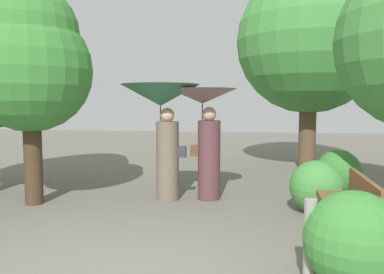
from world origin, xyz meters
TOP-DOWN VIEW (x-y plane):
  - person_left at (-0.45, 3.34)m, footprint 1.39×1.39m
  - person_right at (0.28, 3.51)m, footprint 1.21×1.21m
  - park_bench at (2.30, 1.51)m, footprint 0.53×1.51m
  - tree_near_right at (2.54, 7.28)m, footprint 3.75×3.75m
  - tree_mid_left at (-2.55, 2.71)m, footprint 2.05×2.05m
  - bush_path_left at (2.06, 0.29)m, footprint 0.92×0.92m
  - bush_path_right at (2.12, 2.88)m, footprint 0.83×0.83m
  - bush_behind_bench at (2.71, 4.18)m, footprint 0.85×0.85m
  - path_marker_post at (1.67, 0.36)m, footprint 0.12×0.12m

SIDE VIEW (x-z plane):
  - path_marker_post at x=1.67m, z-range 0.00..0.81m
  - bush_path_right at x=2.12m, z-range 0.00..0.83m
  - bush_behind_bench at x=2.71m, z-range 0.00..0.85m
  - bush_path_left at x=2.06m, z-range 0.00..0.92m
  - park_bench at x=2.30m, z-range 0.10..0.93m
  - person_right at x=0.28m, z-range 0.43..2.40m
  - person_left at x=-0.45m, z-range 0.56..2.60m
  - tree_mid_left at x=-2.55m, z-range 0.60..4.29m
  - tree_near_right at x=2.54m, z-range 0.75..6.47m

